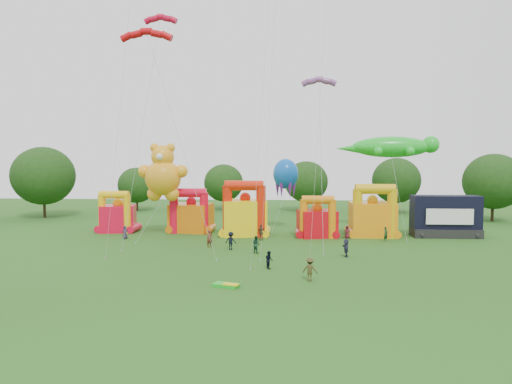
# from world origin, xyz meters

# --- Properties ---
(ground) EXTENTS (160.00, 160.00, 0.00)m
(ground) POSITION_xyz_m (0.00, 0.00, 0.00)
(ground) COLOR #265016
(ground) RESTS_ON ground
(tree_ring) EXTENTS (122.38, 124.47, 12.07)m
(tree_ring) POSITION_xyz_m (-1.17, 0.61, 6.26)
(tree_ring) COLOR #352314
(tree_ring) RESTS_ON ground
(bouncy_castle_0) EXTENTS (5.06, 4.37, 5.68)m
(bouncy_castle_0) POSITION_xyz_m (-18.89, 28.37, 2.18)
(bouncy_castle_0) COLOR red
(bouncy_castle_0) RESTS_ON ground
(bouncy_castle_1) EXTENTS (5.92, 5.09, 6.05)m
(bouncy_castle_1) POSITION_xyz_m (-8.91, 29.00, 2.30)
(bouncy_castle_1) COLOR orange
(bouncy_castle_1) RESTS_ON ground
(bouncy_castle_2) EXTENTS (5.95, 4.98, 7.22)m
(bouncy_castle_2) POSITION_xyz_m (-1.27, 26.50, 2.73)
(bouncy_castle_2) COLOR yellow
(bouncy_castle_2) RESTS_ON ground
(bouncy_castle_3) EXTENTS (5.24, 4.59, 5.37)m
(bouncy_castle_3) POSITION_xyz_m (8.01, 25.93, 2.06)
(bouncy_castle_3) COLOR red
(bouncy_castle_3) RESTS_ON ground
(bouncy_castle_4) EXTENTS (5.58, 4.50, 6.82)m
(bouncy_castle_4) POSITION_xyz_m (15.15, 26.95, 2.58)
(bouncy_castle_4) COLOR orange
(bouncy_castle_4) RESTS_ON ground
(stage_trailer) EXTENTS (8.37, 3.29, 5.33)m
(stage_trailer) POSITION_xyz_m (24.37, 27.21, 2.57)
(stage_trailer) COLOR black
(stage_trailer) RESTS_ON ground
(teddy_bear_kite) EXTENTS (6.55, 8.76, 12.08)m
(teddy_bear_kite) POSITION_xyz_m (-12.25, 25.53, 6.33)
(teddy_bear_kite) COLOR orange
(teddy_bear_kite) RESTS_ON ground
(gecko_kite) EXTENTS (14.25, 13.12, 13.23)m
(gecko_kite) POSITION_xyz_m (18.66, 31.35, 9.67)
(gecko_kite) COLOR green
(gecko_kite) RESTS_ON ground
(octopus_kite) EXTENTS (3.85, 10.06, 10.09)m
(octopus_kite) POSITION_xyz_m (3.38, 29.91, 4.54)
(octopus_kite) COLOR blue
(octopus_kite) RESTS_ON ground
(parafoil_kites) EXTENTS (23.41, 11.00, 27.14)m
(parafoil_kites) POSITION_xyz_m (-8.75, 15.81, 12.42)
(parafoil_kites) COLOR red
(parafoil_kites) RESTS_ON ground
(diamond_kites) EXTENTS (22.65, 10.41, 40.53)m
(diamond_kites) POSITION_xyz_m (-0.65, 13.17, 17.44)
(diamond_kites) COLOR #C24209
(diamond_kites) RESTS_ON ground
(folded_kite_bundle) EXTENTS (2.21, 1.57, 0.31)m
(folded_kite_bundle) POSITION_xyz_m (-0.56, 2.38, 0.14)
(folded_kite_bundle) COLOR green
(folded_kite_bundle) RESTS_ON ground
(spectator_0) EXTENTS (0.93, 0.76, 1.64)m
(spectator_0) POSITION_xyz_m (-15.95, 22.97, 0.82)
(spectator_0) COLOR #28243C
(spectator_0) RESTS_ON ground
(spectator_1) EXTENTS (0.85, 0.79, 1.95)m
(spectator_1) POSITION_xyz_m (-4.53, 18.20, 0.98)
(spectator_1) COLOR #5C271A
(spectator_1) RESTS_ON ground
(spectator_2) EXTENTS (1.13, 1.13, 1.84)m
(spectator_2) POSITION_xyz_m (0.89, 15.39, 0.92)
(spectator_2) COLOR #1A412A
(spectator_2) RESTS_ON ground
(spectator_3) EXTENTS (1.42, 1.04, 1.97)m
(spectator_3) POSITION_xyz_m (-1.98, 16.97, 0.99)
(spectator_3) COLOR black
(spectator_3) RESTS_ON ground
(spectator_4) EXTENTS (1.23, 1.03, 1.97)m
(spectator_4) POSITION_xyz_m (1.03, 22.97, 0.98)
(spectator_4) COLOR #45321B
(spectator_4) RESTS_ON ground
(spectator_5) EXTENTS (0.69, 1.73, 1.82)m
(spectator_5) POSITION_xyz_m (10.10, 14.07, 0.91)
(spectator_5) COLOR #2B2843
(spectator_5) RESTS_ON ground
(spectator_6) EXTENTS (0.87, 0.65, 1.61)m
(spectator_6) POSITION_xyz_m (11.69, 25.00, 0.81)
(spectator_6) COLOR #4F161E
(spectator_6) RESTS_ON ground
(spectator_7) EXTENTS (0.76, 0.75, 1.77)m
(spectator_7) POSITION_xyz_m (16.04, 23.17, 0.88)
(spectator_7) COLOR #16381C
(spectator_7) RESTS_ON ground
(spectator_8) EXTENTS (0.90, 0.97, 1.61)m
(spectator_8) POSITION_xyz_m (2.50, 8.53, 0.81)
(spectator_8) COLOR black
(spectator_8) RESTS_ON ground
(spectator_9) EXTENTS (1.36, 0.95, 1.92)m
(spectator_9) POSITION_xyz_m (5.95, 4.46, 0.96)
(spectator_9) COLOR #403819
(spectator_9) RESTS_ON ground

